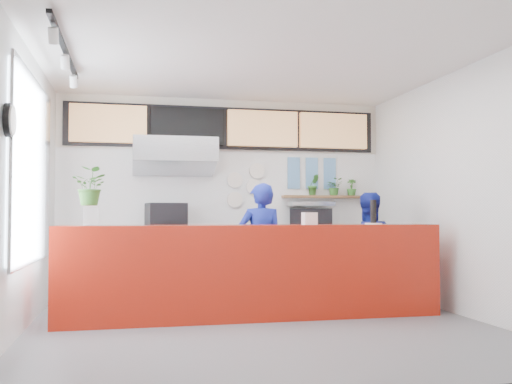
{
  "coord_description": "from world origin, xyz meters",
  "views": [
    {
      "loc": [
        -1.4,
        -6.19,
        1.23
      ],
      "look_at": [
        0.1,
        0.7,
        1.5
      ],
      "focal_mm": 40.0,
      "sensor_mm": 36.0,
      "label": 1
    }
  ],
  "objects_px": {
    "staff_right": "(368,249)",
    "pepper_mill": "(373,211)",
    "service_counter": "(253,271)",
    "panini_oven": "(166,220)",
    "staff_center": "(261,246)",
    "espresso_machine": "(311,222)"
  },
  "relations": [
    {
      "from": "service_counter",
      "to": "panini_oven",
      "type": "xyz_separation_m",
      "value": [
        -0.92,
        1.8,
        0.59
      ]
    },
    {
      "from": "pepper_mill",
      "to": "service_counter",
      "type": "bearing_deg",
      "value": 179.3
    },
    {
      "from": "staff_right",
      "to": "service_counter",
      "type": "bearing_deg",
      "value": 20.54
    },
    {
      "from": "staff_right",
      "to": "pepper_mill",
      "type": "bearing_deg",
      "value": 75.5
    },
    {
      "from": "panini_oven",
      "to": "pepper_mill",
      "type": "height_order",
      "value": "pepper_mill"
    },
    {
      "from": "staff_center",
      "to": "staff_right",
      "type": "bearing_deg",
      "value": 178.38
    },
    {
      "from": "espresso_machine",
      "to": "pepper_mill",
      "type": "xyz_separation_m",
      "value": [
        0.23,
        -1.82,
        0.15
      ]
    },
    {
      "from": "espresso_machine",
      "to": "staff_center",
      "type": "relative_size",
      "value": 0.39
    },
    {
      "from": "espresso_machine",
      "to": "staff_right",
      "type": "xyz_separation_m",
      "value": [
        0.4,
        -1.23,
        -0.35
      ]
    },
    {
      "from": "staff_center",
      "to": "staff_right",
      "type": "distance_m",
      "value": 1.45
    },
    {
      "from": "panini_oven",
      "to": "staff_right",
      "type": "distance_m",
      "value": 2.91
    },
    {
      "from": "espresso_machine",
      "to": "staff_center",
      "type": "distance_m",
      "value": 1.59
    },
    {
      "from": "staff_center",
      "to": "espresso_machine",
      "type": "bearing_deg",
      "value": -130.91
    },
    {
      "from": "service_counter",
      "to": "staff_right",
      "type": "distance_m",
      "value": 1.79
    },
    {
      "from": "staff_center",
      "to": "panini_oven",
      "type": "bearing_deg",
      "value": -43.69
    },
    {
      "from": "panini_oven",
      "to": "staff_center",
      "type": "height_order",
      "value": "staff_center"
    },
    {
      "from": "staff_right",
      "to": "pepper_mill",
      "type": "xyz_separation_m",
      "value": [
        -0.17,
        -0.59,
        0.5
      ]
    },
    {
      "from": "staff_center",
      "to": "staff_right",
      "type": "relative_size",
      "value": 1.07
    },
    {
      "from": "espresso_machine",
      "to": "staff_center",
      "type": "xyz_separation_m",
      "value": [
        -1.05,
        -1.16,
        -0.29
      ]
    },
    {
      "from": "staff_center",
      "to": "pepper_mill",
      "type": "bearing_deg",
      "value": 154.02
    },
    {
      "from": "staff_right",
      "to": "pepper_mill",
      "type": "height_order",
      "value": "staff_right"
    },
    {
      "from": "service_counter",
      "to": "staff_center",
      "type": "relative_size",
      "value": 2.77
    }
  ]
}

